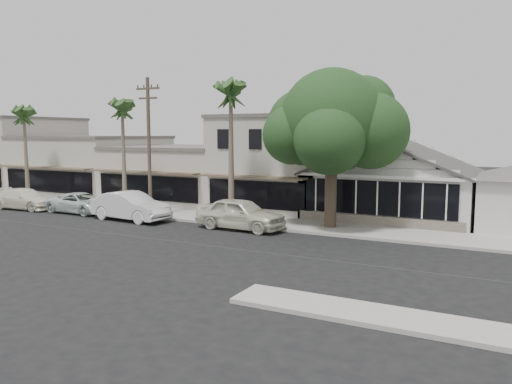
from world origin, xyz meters
The scene contains 16 objects.
ground centered at (0.00, 0.00, 0.00)m, with size 140.00×140.00×0.00m, color black.
sidewalk_north centered at (-8.00, 6.75, 0.07)m, with size 90.00×3.50×0.15m, color #9E9991.
corner_shop centered at (5.00, 12.47, 2.62)m, with size 10.40×8.60×5.10m.
row_building_near centered at (-3.00, 13.50, 3.25)m, with size 8.00×10.00×6.50m, color beige.
row_building_midnear centered at (-12.00, 13.50, 2.10)m, with size 10.00×10.00×4.20m, color #BCB5A9.
row_building_midfar centered at (-22.50, 13.50, 2.50)m, with size 11.00×10.00×5.00m, color beige.
row_building_far centered at (-33.50, 13.50, 3.40)m, with size 11.00×10.00×6.80m, color #BCB5A9.
utility_pole centered at (-9.00, 5.20, 4.79)m, with size 1.80×0.24×9.00m.
car_0 centered at (-1.82, 4.40, 0.90)m, with size 2.14×5.31×1.81m, color beige.
car_1 centered at (-9.47, 3.80, 0.90)m, with size 1.91×5.47×1.80m, color silver.
car_2 centered at (-14.47, 4.46, 0.70)m, with size 2.31×5.01×1.39m, color silver.
car_3 centered at (-19.47, 3.87, 0.75)m, with size 2.09×5.14×1.49m, color white.
shade_tree centered at (2.67, 7.05, 5.99)m, with size 8.20×7.41×9.09m.
palm_east centered at (-3.23, 5.78, 7.79)m, with size 3.26×3.26×9.07m.
palm_mid centered at (-11.54, 5.61, 7.02)m, with size 2.93×2.93×8.16m.
palm_west centered at (-22.02, 6.14, 6.83)m, with size 3.04×3.04×7.96m.
Camera 1 is at (11.98, -20.15, 5.47)m, focal length 35.00 mm.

